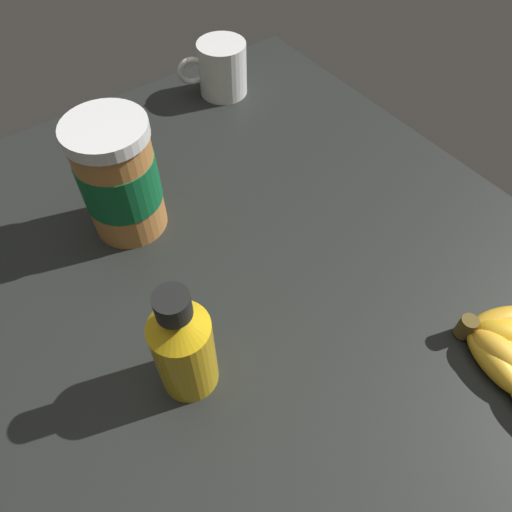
# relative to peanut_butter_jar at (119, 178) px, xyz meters

# --- Properties ---
(ground_plane) EXTENTS (0.88, 0.75, 0.03)m
(ground_plane) POSITION_rel_peanut_butter_jar_xyz_m (0.15, 0.10, -0.10)
(ground_plane) COLOR black
(peanut_butter_jar) EXTENTS (0.10, 0.10, 0.17)m
(peanut_butter_jar) POSITION_rel_peanut_butter_jar_xyz_m (0.00, 0.00, 0.00)
(peanut_butter_jar) COLOR #B27238
(peanut_butter_jar) RESTS_ON ground_plane
(honey_bottle) EXTENTS (0.06, 0.06, 0.16)m
(honey_bottle) POSITION_rel_peanut_butter_jar_xyz_m (0.24, -0.05, -0.01)
(honey_bottle) COLOR gold
(honey_bottle) RESTS_ON ground_plane
(coffee_mug) EXTENTS (0.08, 0.12, 0.09)m
(coffee_mug) POSITION_rel_peanut_butter_jar_xyz_m (-0.19, 0.28, -0.04)
(coffee_mug) COLOR silver
(coffee_mug) RESTS_ON ground_plane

